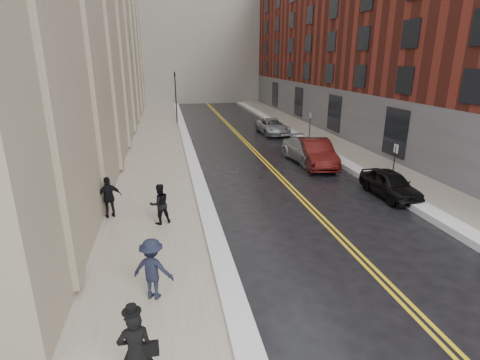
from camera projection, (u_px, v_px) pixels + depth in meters
name	position (u px, v px, depth m)	size (l,w,h in m)	color
ground	(304.00, 287.00, 11.07)	(160.00, 160.00, 0.00)	black
sidewalk_left	(156.00, 158.00, 25.14)	(4.00, 64.00, 0.15)	gray
sidewalk_right	(343.00, 149.00, 27.63)	(3.00, 64.00, 0.15)	gray
lane_stripe_a	(256.00, 154.00, 26.43)	(0.12, 64.00, 0.01)	gold
lane_stripe_b	(259.00, 154.00, 26.48)	(0.12, 64.00, 0.01)	gold
snow_ridge_left	(191.00, 156.00, 25.55)	(0.70, 60.80, 0.26)	white
snow_ridge_right	(319.00, 149.00, 27.27)	(0.85, 60.80, 0.30)	white
building_right	(405.00, 28.00, 32.96)	(14.00, 50.00, 18.00)	maroon
traffic_signal	(176.00, 93.00, 37.61)	(0.18, 0.15, 5.20)	black
parking_sign_near	(394.00, 161.00, 19.57)	(0.06, 0.35, 2.23)	black
parking_sign_far	(310.00, 123.00, 30.76)	(0.06, 0.35, 2.23)	black
car_black	(390.00, 184.00, 18.17)	(1.52, 3.77, 1.28)	black
car_maroon	(316.00, 153.00, 23.38)	(1.74, 4.99, 1.64)	#410D0B
car_silver_near	(307.00, 151.00, 24.36)	(2.04, 5.02, 1.46)	#ACADB4
car_silver_far	(273.00, 126.00, 33.37)	(2.19, 4.75, 1.32)	#A9ADB1
pedestrian_main	(136.00, 352.00, 7.20)	(0.67, 0.44, 1.85)	black
pedestrian_a	(160.00, 204.00, 14.78)	(0.80, 0.63, 1.65)	black
pedestrian_b	(153.00, 269.00, 10.12)	(1.14, 0.65, 1.76)	black
pedestrian_c	(109.00, 197.00, 15.35)	(1.02, 0.43, 1.74)	black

